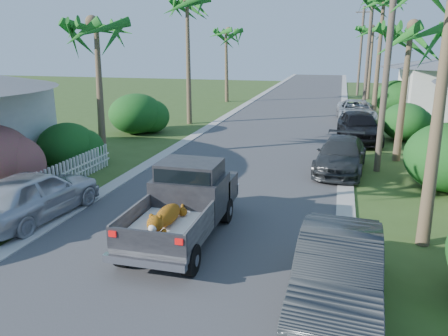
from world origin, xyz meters
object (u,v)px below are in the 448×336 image
(parked_car_rf, at_px, (359,127))
(palm_r_d, at_px, (374,28))
(pickup_truck, at_px, (187,200))
(utility_pole_c, at_px, (368,53))
(parked_car_rn, at_px, (338,274))
(utility_pole_d, at_px, (361,51))
(parked_car_rd, at_px, (356,111))
(palm_l_b, at_px, (94,23))
(palm_r_b, at_px, (411,27))
(palm_l_d, at_px, (226,31))
(parked_car_ln, at_px, (34,195))
(palm_l_c, at_px, (187,1))
(parked_car_rm, at_px, (341,155))
(utility_pole_b, at_px, (388,61))

(parked_car_rf, bearing_deg, palm_r_d, 78.59)
(pickup_truck, relative_size, utility_pole_c, 0.57)
(parked_car_rn, distance_m, utility_pole_d, 41.05)
(parked_car_rf, bearing_deg, parked_car_rd, 82.69)
(palm_l_b, relative_size, palm_r_b, 1.03)
(parked_car_rd, relative_size, utility_pole_d, 0.60)
(palm_l_b, bearing_deg, parked_car_rd, 48.91)
(parked_car_rd, height_order, palm_r_d, palm_r_d)
(parked_car_rf, distance_m, palm_l_d, 19.79)
(parked_car_rd, relative_size, palm_r_b, 0.75)
(pickup_truck, xyz_separation_m, palm_l_b, (-6.70, 7.12, 5.14))
(parked_car_rf, height_order, parked_car_ln, parked_car_rf)
(palm_l_c, bearing_deg, palm_l_d, 92.39)
(utility_pole_c, distance_m, utility_pole_d, 15.00)
(parked_car_rd, distance_m, parked_car_ln, 23.11)
(palm_r_b, xyz_separation_m, utility_pole_d, (-1.00, 28.00, -1.35))
(utility_pole_d, bearing_deg, pickup_truck, -98.50)
(parked_car_rm, xyz_separation_m, utility_pole_c, (1.53, 15.41, 3.91))
(pickup_truck, bearing_deg, parked_car_rn, -33.26)
(palm_l_d, bearing_deg, parked_car_rn, -71.64)
(parked_car_ln, bearing_deg, utility_pole_c, -108.45)
(palm_r_d, height_order, utility_pole_b, utility_pole_b)
(utility_pole_b, bearing_deg, parked_car_ln, -141.90)
(parked_car_rn, bearing_deg, pickup_truck, 149.31)
(palm_l_d, xyz_separation_m, utility_pole_c, (12.10, -6.00, -1.84))
(parked_car_rn, distance_m, parked_car_rf, 16.77)
(pickup_truck, height_order, palm_r_d, palm_r_d)
(parked_car_rf, bearing_deg, palm_l_d, 119.95)
(parked_car_rm, height_order, utility_pole_d, utility_pole_d)
(utility_pole_b, bearing_deg, utility_pole_c, 90.00)
(parked_car_ln, bearing_deg, parked_car_rd, -109.63)
(utility_pole_d, bearing_deg, palm_l_d, -143.36)
(palm_l_d, relative_size, utility_pole_c, 0.86)
(parked_car_rd, relative_size, utility_pole_c, 0.60)
(parked_car_rm, height_order, parked_car_rf, parked_car_rf)
(parked_car_rd, bearing_deg, utility_pole_d, 85.30)
(pickup_truck, xyz_separation_m, parked_car_rm, (4.17, 7.71, -0.32))
(palm_l_c, bearing_deg, parked_car_rn, -63.10)
(palm_l_b, bearing_deg, palm_r_b, 12.62)
(pickup_truck, relative_size, palm_l_d, 0.66)
(palm_r_d, bearing_deg, utility_pole_d, 106.70)
(palm_l_c, bearing_deg, parked_car_rm, -43.04)
(parked_car_rn, bearing_deg, parked_car_rf, 89.38)
(parked_car_rn, height_order, parked_car_rf, parked_car_rf)
(parked_car_ln, height_order, palm_r_b, palm_r_b)
(palm_l_d, distance_m, utility_pole_c, 13.63)
(utility_pole_c, bearing_deg, palm_r_b, -85.60)
(parked_car_rd, distance_m, palm_l_d, 15.38)
(palm_l_c, distance_m, palm_r_d, 21.95)
(pickup_truck, height_order, parked_car_rm, pickup_truck)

